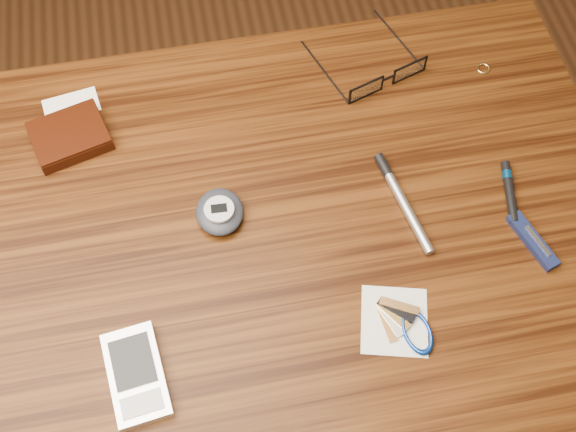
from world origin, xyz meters
name	(u,v)px	position (x,y,z in m)	size (l,w,h in m)	color
ground	(266,405)	(0.00, 0.00, 0.00)	(3.80, 3.80, 0.00)	#472814
desk	(253,281)	(0.00, 0.00, 0.65)	(1.00, 0.70, 0.75)	#3A1D09
wallet_and_card	(70,135)	(-0.21, 0.21, 0.76)	(0.12, 0.14, 0.02)	black
eyeglasses	(385,77)	(0.23, 0.23, 0.76)	(0.17, 0.17, 0.03)	black
gold_ring	(483,68)	(0.38, 0.22, 0.75)	(0.02, 0.02, 0.00)	#DCBB6C
pda_phone	(136,375)	(-0.15, -0.14, 0.76)	(0.07, 0.12, 0.02)	silver
pedometer	(220,212)	(-0.03, 0.05, 0.76)	(0.06, 0.07, 0.03)	#21232D
notepad_keys	(406,325)	(0.16, -0.14, 0.75)	(0.10, 0.10, 0.01)	silver
pocket_knife	(533,241)	(0.35, -0.06, 0.76)	(0.04, 0.09, 0.01)	#141D3A
silver_pen	(399,195)	(0.20, 0.04, 0.76)	(0.04, 0.16, 0.01)	#B3B3B7
black_blue_pen	(509,190)	(0.35, 0.02, 0.76)	(0.03, 0.09, 0.01)	black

